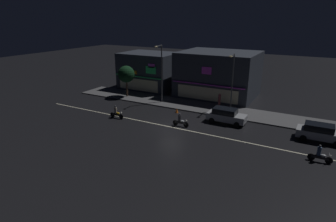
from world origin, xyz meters
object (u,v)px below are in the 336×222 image
at_px(pedestrian_on_sidewalk, 219,100).
at_px(motorcycle_following, 116,113).
at_px(parked_car_near_kerb, 226,115).
at_px(traffic_cone, 177,111).
at_px(parked_car_trailing, 320,132).
at_px(motorcycle_lead, 320,155).
at_px(streetlamp_west, 161,69).
at_px(streetlamp_mid, 232,77).
at_px(motorcycle_opposite_lane, 180,121).

bearing_deg(pedestrian_on_sidewalk, motorcycle_following, -101.49).
relative_size(parked_car_near_kerb, traffic_cone, 7.82).
xyz_separation_m(parked_car_trailing, motorcycle_following, (-21.23, -4.37, -0.24)).
xyz_separation_m(motorcycle_lead, motorcycle_following, (-21.37, 0.31, 0.00)).
relative_size(streetlamp_west, motorcycle_following, 4.10).
bearing_deg(traffic_cone, motorcycle_following, -135.92).
relative_size(parked_car_near_kerb, motorcycle_lead, 2.26).
bearing_deg(streetlamp_mid, motorcycle_opposite_lane, -111.49).
bearing_deg(streetlamp_mid, traffic_cone, -143.82).
bearing_deg(motorcycle_opposite_lane, streetlamp_mid, 74.76).
bearing_deg(motorcycle_following, streetlamp_west, -94.03).
distance_m(pedestrian_on_sidewalk, motorcycle_lead, 15.54).
xyz_separation_m(pedestrian_on_sidewalk, parked_car_near_kerb, (2.45, -4.77, -0.17)).
distance_m(motorcycle_following, traffic_cone, 7.45).
relative_size(pedestrian_on_sidewalk, parked_car_near_kerb, 0.45).
height_order(streetlamp_mid, parked_car_near_kerb, streetlamp_mid).
height_order(motorcycle_following, motorcycle_opposite_lane, same).
height_order(streetlamp_mid, motorcycle_following, streetlamp_mid).
xyz_separation_m(parked_car_trailing, motorcycle_opposite_lane, (-13.46, -3.07, -0.24)).
relative_size(parked_car_near_kerb, motorcycle_opposite_lane, 2.26).
distance_m(streetlamp_west, motorcycle_following, 8.98).
relative_size(parked_car_trailing, motorcycle_opposite_lane, 2.26).
xyz_separation_m(streetlamp_mid, traffic_cone, (-5.54, -4.05, -4.01)).
distance_m(pedestrian_on_sidewalk, parked_car_near_kerb, 5.36).
bearing_deg(motorcycle_following, parked_car_near_kerb, -150.99).
relative_size(motorcycle_lead, motorcycle_opposite_lane, 1.00).
height_order(streetlamp_mid, traffic_cone, streetlamp_mid).
bearing_deg(pedestrian_on_sidewalk, parked_car_trailing, 9.52).
bearing_deg(streetlamp_west, pedestrian_on_sidewalk, 12.05).
bearing_deg(pedestrian_on_sidewalk, traffic_cone, -99.66).
bearing_deg(parked_car_trailing, motorcycle_following, 11.64).
relative_size(motorcycle_following, traffic_cone, 3.45).
distance_m(streetlamp_west, parked_car_near_kerb, 11.38).
xyz_separation_m(parked_car_trailing, motorcycle_lead, (0.14, -4.69, -0.24)).
xyz_separation_m(parked_car_near_kerb, motorcycle_following, (-11.80, -4.76, -0.24)).
height_order(parked_car_near_kerb, motorcycle_opposite_lane, parked_car_near_kerb).
distance_m(parked_car_trailing, motorcycle_lead, 4.69).
distance_m(pedestrian_on_sidewalk, motorcycle_following, 13.35).
height_order(motorcycle_following, traffic_cone, motorcycle_following).
bearing_deg(streetlamp_west, parked_car_trailing, -10.04).
xyz_separation_m(streetlamp_mid, parked_car_near_kerb, (0.91, -4.48, -3.42)).
xyz_separation_m(streetlamp_west, parked_car_near_kerb, (10.26, -3.10, -3.82)).
distance_m(parked_car_trailing, motorcycle_opposite_lane, 13.81).
bearing_deg(parked_car_near_kerb, pedestrian_on_sidewalk, 117.16).
height_order(parked_car_near_kerb, parked_car_trailing, same).
relative_size(streetlamp_mid, motorcycle_opposite_lane, 3.69).
height_order(parked_car_trailing, traffic_cone, parked_car_trailing).
relative_size(streetlamp_mid, motorcycle_following, 3.69).
bearing_deg(motorcycle_lead, traffic_cone, -23.53).
height_order(pedestrian_on_sidewalk, motorcycle_opposite_lane, pedestrian_on_sidewalk).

